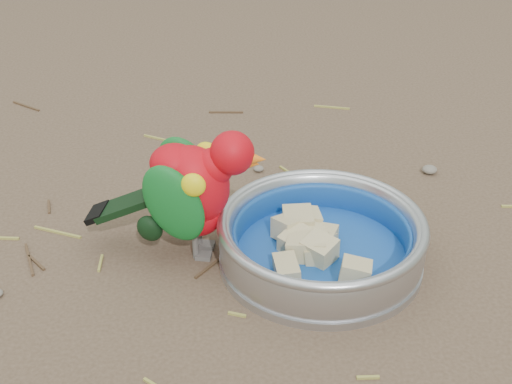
{
  "coord_description": "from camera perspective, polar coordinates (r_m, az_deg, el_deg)",
  "views": [
    {
      "loc": [
        -0.02,
        -0.7,
        0.52
      ],
      "look_at": [
        0.01,
        0.02,
        0.08
      ],
      "focal_mm": 50.0,
      "sensor_mm": 36.0,
      "label": 1
    }
  ],
  "objects": [
    {
      "name": "ground_debris",
      "position": [
        0.9,
        0.37,
        -3.49
      ],
      "size": [
        0.9,
        0.8,
        0.01
      ],
      "primitive_type": null,
      "color": "#989241",
      "rests_on": "ground"
    },
    {
      "name": "food_bowl",
      "position": [
        0.86,
        5.18,
        -5.21
      ],
      "size": [
        0.24,
        0.24,
        0.02
      ],
      "primitive_type": "cylinder",
      "color": "#B2B2BA",
      "rests_on": "ground"
    },
    {
      "name": "bowl_wall",
      "position": [
        0.84,
        5.27,
        -3.57
      ],
      "size": [
        0.24,
        0.24,
        0.04
      ],
      "primitive_type": null,
      "color": "#B2B2BA",
      "rests_on": "food_bowl"
    },
    {
      "name": "lory_parrot",
      "position": [
        0.83,
        -5.15,
        -0.35
      ],
      "size": [
        0.21,
        0.13,
        0.16
      ],
      "primitive_type": null,
      "rotation": [
        0.0,
        0.0,
        -1.75
      ],
      "color": "red",
      "rests_on": "ground"
    },
    {
      "name": "fruit_wedges",
      "position": [
        0.84,
        5.25,
        -3.96
      ],
      "size": [
        0.14,
        0.14,
        0.03
      ],
      "primitive_type": null,
      "color": "tan",
      "rests_on": "food_bowl"
    },
    {
      "name": "ground",
      "position": [
        0.87,
        -0.72,
        -5.06
      ],
      "size": [
        60.0,
        60.0,
        0.0
      ],
      "primitive_type": "plane",
      "color": "brown"
    }
  ]
}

